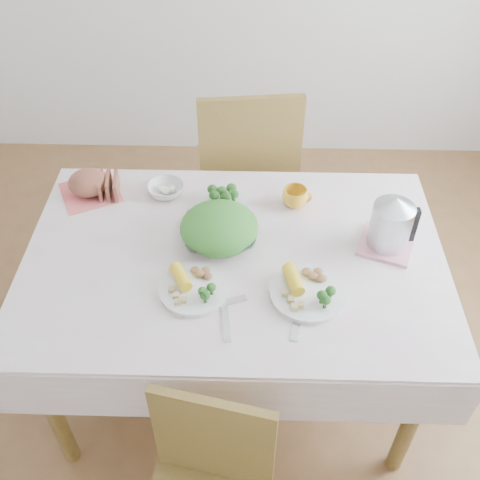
{
  "coord_description": "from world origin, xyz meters",
  "views": [
    {
      "loc": [
        0.06,
        -1.41,
        2.18
      ],
      "look_at": [
        0.02,
        0.02,
        0.82
      ],
      "focal_mm": 42.0,
      "sensor_mm": 36.0,
      "label": 1
    }
  ],
  "objects_px": {
    "chair_far": "(245,179)",
    "dinner_plate_left": "(194,289)",
    "dining_table": "(235,323)",
    "salad_bowl": "(219,234)",
    "dinner_plate_right": "(308,293)",
    "electric_kettle": "(392,220)",
    "yellow_mug": "(295,197)"
  },
  "relations": [
    {
      "from": "chair_far",
      "to": "dinner_plate_left",
      "type": "distance_m",
      "value": 1.07
    },
    {
      "from": "chair_far",
      "to": "dining_table",
      "type": "bearing_deg",
      "value": 81.74
    },
    {
      "from": "dining_table",
      "to": "dinner_plate_left",
      "type": "relative_size",
      "value": 5.99
    },
    {
      "from": "salad_bowl",
      "to": "dinner_plate_right",
      "type": "distance_m",
      "value": 0.4
    },
    {
      "from": "salad_bowl",
      "to": "electric_kettle",
      "type": "xyz_separation_m",
      "value": [
        0.6,
        -0.01,
        0.09
      ]
    },
    {
      "from": "yellow_mug",
      "to": "electric_kettle",
      "type": "bearing_deg",
      "value": -34.14
    },
    {
      "from": "dinner_plate_left",
      "to": "yellow_mug",
      "type": "bearing_deg",
      "value": 52.21
    },
    {
      "from": "dinner_plate_left",
      "to": "electric_kettle",
      "type": "relative_size",
      "value": 1.15
    },
    {
      "from": "dinner_plate_left",
      "to": "dinner_plate_right",
      "type": "xyz_separation_m",
      "value": [
        0.38,
        -0.01,
        0.0
      ]
    },
    {
      "from": "yellow_mug",
      "to": "electric_kettle",
      "type": "distance_m",
      "value": 0.4
    },
    {
      "from": "chair_far",
      "to": "dinner_plate_left",
      "type": "relative_size",
      "value": 4.44
    },
    {
      "from": "dining_table",
      "to": "dinner_plate_right",
      "type": "relative_size",
      "value": 5.46
    },
    {
      "from": "dinner_plate_right",
      "to": "salad_bowl",
      "type": "bearing_deg",
      "value": 140.25
    },
    {
      "from": "chair_far",
      "to": "dinner_plate_left",
      "type": "bearing_deg",
      "value": 74.77
    },
    {
      "from": "chair_far",
      "to": "yellow_mug",
      "type": "relative_size",
      "value": 10.46
    },
    {
      "from": "chair_far",
      "to": "salad_bowl",
      "type": "bearing_deg",
      "value": 77.39
    },
    {
      "from": "salad_bowl",
      "to": "yellow_mug",
      "type": "distance_m",
      "value": 0.35
    },
    {
      "from": "dining_table",
      "to": "chair_far",
      "type": "height_order",
      "value": "chair_far"
    },
    {
      "from": "dinner_plate_left",
      "to": "yellow_mug",
      "type": "relative_size",
      "value": 2.36
    },
    {
      "from": "dinner_plate_left",
      "to": "yellow_mug",
      "type": "xyz_separation_m",
      "value": [
        0.35,
        0.46,
        0.03
      ]
    },
    {
      "from": "chair_far",
      "to": "electric_kettle",
      "type": "xyz_separation_m",
      "value": [
        0.52,
        -0.77,
        0.42
      ]
    },
    {
      "from": "dinner_plate_left",
      "to": "yellow_mug",
      "type": "height_order",
      "value": "yellow_mug"
    },
    {
      "from": "dinner_plate_right",
      "to": "dinner_plate_left",
      "type": "bearing_deg",
      "value": 178.95
    },
    {
      "from": "salad_bowl",
      "to": "electric_kettle",
      "type": "bearing_deg",
      "value": -0.72
    },
    {
      "from": "dining_table",
      "to": "chair_far",
      "type": "distance_m",
      "value": 0.84
    },
    {
      "from": "chair_far",
      "to": "salad_bowl",
      "type": "xyz_separation_m",
      "value": [
        -0.08,
        -0.76,
        0.33
      ]
    },
    {
      "from": "electric_kettle",
      "to": "yellow_mug",
      "type": "bearing_deg",
      "value": 137.96
    },
    {
      "from": "dining_table",
      "to": "electric_kettle",
      "type": "relative_size",
      "value": 6.87
    },
    {
      "from": "dinner_plate_right",
      "to": "electric_kettle",
      "type": "bearing_deg",
      "value": 39.59
    },
    {
      "from": "electric_kettle",
      "to": "dining_table",
      "type": "bearing_deg",
      "value": 179.15
    },
    {
      "from": "dinner_plate_right",
      "to": "electric_kettle",
      "type": "xyz_separation_m",
      "value": [
        0.3,
        0.25,
        0.11
      ]
    },
    {
      "from": "dinner_plate_left",
      "to": "electric_kettle",
      "type": "distance_m",
      "value": 0.73
    }
  ]
}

